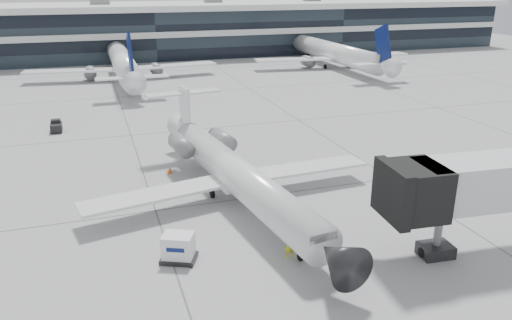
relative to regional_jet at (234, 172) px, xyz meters
name	(u,v)px	position (x,y,z in m)	size (l,w,h in m)	color
ground	(282,193)	(3.88, -0.08, -2.28)	(220.00, 220.00, 0.00)	gray
terminal	(149,33)	(3.88, 81.92, 2.72)	(170.00, 22.00, 10.00)	black
bg_jet_center	(124,78)	(-4.12, 54.92, -2.28)	(32.00, 40.00, 9.60)	white
bg_jet_right	(332,66)	(35.88, 54.92, -2.28)	(32.00, 40.00, 9.60)	white
regional_jet	(234,172)	(0.00, 0.00, 0.00)	(23.15, 28.89, 6.67)	silver
ramp_worker	(290,244)	(0.81, -9.32, -1.38)	(0.66, 0.43, 1.80)	#CFDD17
cargo_uld	(178,248)	(-5.69, -7.52, -1.42)	(2.54, 2.27, 1.70)	black
traffic_cone	(170,170)	(-3.87, 7.22, -2.00)	(0.43, 0.43, 0.60)	#F0500C
far_tug	(56,126)	(-13.87, 24.09, -1.69)	(1.21, 2.05, 1.30)	black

